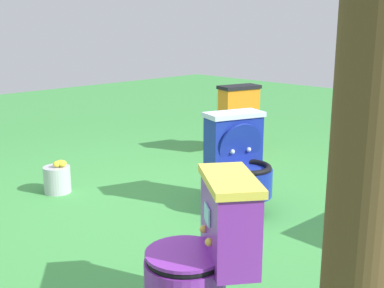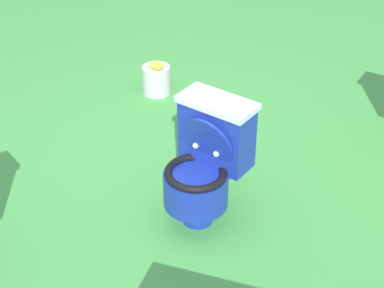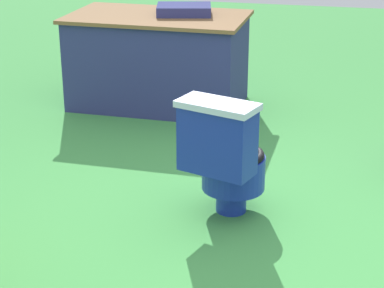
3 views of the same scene
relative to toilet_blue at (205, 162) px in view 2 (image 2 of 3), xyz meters
The scene contains 3 objects.
ground 0.50m from the toilet_blue, 26.86° to the right, with size 14.00×14.00×0.00m, color #429947.
toilet_blue is the anchor object (origin of this frame).
lemon_bucket 1.54m from the toilet_blue, 58.98° to the right, with size 0.22×0.22×0.28m.
Camera 2 is at (-1.15, 3.08, 2.51)m, focal length 61.91 mm.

